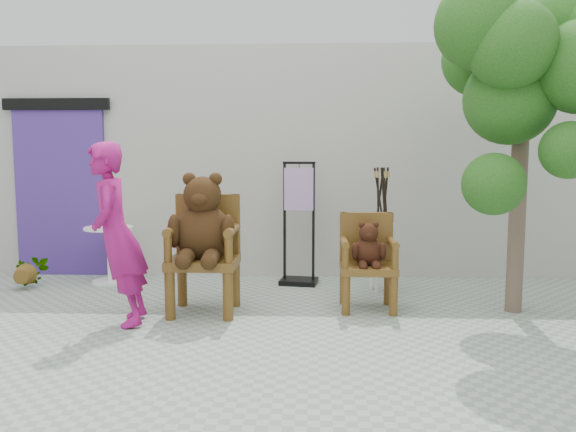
% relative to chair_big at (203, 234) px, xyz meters
% --- Properties ---
extents(ground_plane, '(60.00, 60.00, 0.00)m').
position_rel_chair_big_xyz_m(ground_plane, '(0.77, -0.85, -0.81)').
color(ground_plane, gray).
rests_on(ground_plane, ground).
extents(back_wall, '(9.00, 1.00, 3.00)m').
position_rel_chair_big_xyz_m(back_wall, '(0.77, 2.25, 0.69)').
color(back_wall, '#ACA9A1').
rests_on(back_wall, ground).
extents(doorway, '(1.40, 0.11, 2.33)m').
position_rel_chair_big_xyz_m(doorway, '(-2.23, 1.73, 0.36)').
color(doorway, '#472B83').
rests_on(doorway, ground).
extents(chair_big, '(0.68, 0.75, 1.42)m').
position_rel_chair_big_xyz_m(chair_big, '(0.00, 0.00, 0.00)').
color(chair_big, '#4F3210').
rests_on(chair_big, ground).
extents(chair_small, '(0.57, 0.52, 0.99)m').
position_rel_chair_big_xyz_m(chair_small, '(1.67, 0.22, -0.23)').
color(chair_small, '#4F3210').
rests_on(chair_small, ground).
extents(person, '(0.54, 0.70, 1.71)m').
position_rel_chair_big_xyz_m(person, '(-0.72, -0.45, 0.05)').
color(person, '#A01369').
rests_on(person, ground).
extents(cafe_table, '(0.60, 0.60, 0.70)m').
position_rel_chair_big_xyz_m(cafe_table, '(-1.44, 1.27, -0.37)').
color(cafe_table, white).
rests_on(cafe_table, ground).
extents(display_stand, '(0.50, 0.41, 1.51)m').
position_rel_chair_big_xyz_m(display_stand, '(0.93, 1.31, -0.23)').
color(display_stand, black).
rests_on(display_stand, ground).
extents(stool_bucket, '(0.32, 0.32, 1.46)m').
position_rel_chair_big_xyz_m(stool_bucket, '(1.90, 0.98, -0.17)').
color(stool_bucket, white).
rests_on(stool_bucket, ground).
extents(tree, '(1.85, 1.74, 3.20)m').
position_rel_chair_big_xyz_m(tree, '(3.12, -0.07, 1.63)').
color(tree, '#4A392C').
rests_on(tree, ground).
extents(potted_plant, '(0.43, 0.38, 0.43)m').
position_rel_chair_big_xyz_m(potted_plant, '(-2.32, 0.96, -0.60)').
color(potted_plant, '#153E11').
rests_on(potted_plant, ground).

